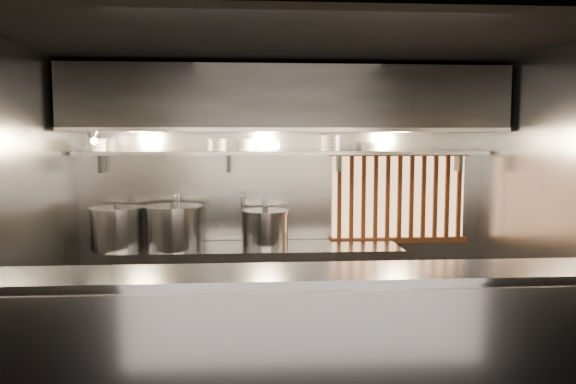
{
  "coord_description": "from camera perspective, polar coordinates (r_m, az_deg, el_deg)",
  "views": [
    {
      "loc": [
        -0.39,
        -4.71,
        2.04
      ],
      "look_at": [
        -0.02,
        0.55,
        1.53
      ],
      "focal_mm": 35.0,
      "sensor_mm": 36.0,
      "label": 1
    }
  ],
  "objects": [
    {
      "name": "heat_lamp",
      "position": [
        5.76,
        -19.32,
        5.47
      ],
      "size": [
        0.25,
        0.35,
        0.2
      ],
      "color": "#98989D",
      "rests_on": "exhaust_hood"
    },
    {
      "name": "stock_pot_mid",
      "position": [
        5.92,
        -11.51,
        -3.49
      ],
      "size": [
        0.75,
        0.75,
        0.49
      ],
      "rotation": [
        0.0,
        0.0,
        -0.32
      ],
      "color": "#98989D",
      "rests_on": "cooking_bench"
    },
    {
      "name": "ceiling",
      "position": [
        4.79,
        0.69,
        14.64
      ],
      "size": [
        4.5,
        4.5,
        0.0
      ],
      "primitive_type": "plane",
      "rotation": [
        3.14,
        0.0,
        0.0
      ],
      "color": "black",
      "rests_on": "wall_back"
    },
    {
      "name": "faucet_left",
      "position": [
        6.17,
        -11.11,
        -1.42
      ],
      "size": [
        0.04,
        0.3,
        0.5
      ],
      "color": "silver",
      "rests_on": "wall_back"
    },
    {
      "name": "serving_counter",
      "position": [
        4.05,
        1.81,
        -15.82
      ],
      "size": [
        4.5,
        0.56,
        1.13
      ],
      "color": "#98989D",
      "rests_on": "floor"
    },
    {
      "name": "cooking_bench",
      "position": [
        6.05,
        -3.11,
        -9.72
      ],
      "size": [
        3.0,
        0.7,
        0.9
      ],
      "primitive_type": "cube",
      "color": "#98989D",
      "rests_on": "floor"
    },
    {
      "name": "bowl_stack_0",
      "position": [
        6.24,
        -18.94,
        4.53
      ],
      "size": [
        0.22,
        0.22,
        0.13
      ],
      "color": "silver",
      "rests_on": "bowl_shelf"
    },
    {
      "name": "pendant_bulb",
      "position": [
        5.92,
        -1.25,
        4.75
      ],
      "size": [
        0.09,
        0.09,
        0.19
      ],
      "color": "#2D2D30",
      "rests_on": "exhaust_hood"
    },
    {
      "name": "wall_back",
      "position": [
        6.26,
        -0.46,
        -0.36
      ],
      "size": [
        4.5,
        0.0,
        4.5
      ],
      "primitive_type": "plane",
      "rotation": [
        1.57,
        0.0,
        0.0
      ],
      "color": "gray",
      "rests_on": "floor"
    },
    {
      "name": "floor",
      "position": [
        5.15,
        0.65,
        -17.83
      ],
      "size": [
        4.5,
        4.5,
        0.0
      ],
      "primitive_type": "plane",
      "color": "black",
      "rests_on": "ground"
    },
    {
      "name": "wall_left",
      "position": [
        5.11,
        -25.4,
        -2.22
      ],
      "size": [
        0.0,
        3.0,
        3.0
      ],
      "primitive_type": "plane",
      "rotation": [
        1.57,
        0.0,
        1.57
      ],
      "color": "gray",
      "rests_on": "floor"
    },
    {
      "name": "bowl_stack_2",
      "position": [
        6.03,
        -4.3,
        4.79
      ],
      "size": [
        0.21,
        0.21,
        0.13
      ],
      "color": "silver",
      "rests_on": "bowl_shelf"
    },
    {
      "name": "stock_pot_right",
      "position": [
        5.96,
        -2.32,
        -3.64
      ],
      "size": [
        0.51,
        0.51,
        0.42
      ],
      "rotation": [
        0.0,
        0.0,
        -0.0
      ],
      "color": "#98989D",
      "rests_on": "cooking_bench"
    },
    {
      "name": "bowl_stack_1",
      "position": [
        6.04,
        -7.21,
        4.76
      ],
      "size": [
        0.21,
        0.21,
        0.13
      ],
      "color": "silver",
      "rests_on": "bowl_shelf"
    },
    {
      "name": "bowl_stack_4",
      "position": [
        6.18,
        8.4,
        4.59
      ],
      "size": [
        0.22,
        0.22,
        0.09
      ],
      "color": "silver",
      "rests_on": "bowl_shelf"
    },
    {
      "name": "faucet_right",
      "position": [
        6.12,
        -4.59,
        -1.39
      ],
      "size": [
        0.04,
        0.3,
        0.5
      ],
      "color": "silver",
      "rests_on": "wall_back"
    },
    {
      "name": "wall_right",
      "position": [
        5.44,
        25.03,
        -1.76
      ],
      "size": [
        0.0,
        3.0,
        3.0
      ],
      "primitive_type": "plane",
      "rotation": [
        1.57,
        0.0,
        -1.57
      ],
      "color": "gray",
      "rests_on": "floor"
    },
    {
      "name": "wood_screen",
      "position": [
        6.43,
        11.21,
        -0.49
      ],
      "size": [
        1.56,
        0.09,
        1.04
      ],
      "color": "#FFB572",
      "rests_on": "wall_back"
    },
    {
      "name": "exhaust_hood",
      "position": [
        5.84,
        -0.22,
        9.28
      ],
      "size": [
        4.4,
        0.81,
        0.65
      ],
      "color": "#2D2D30",
      "rests_on": "ceiling"
    },
    {
      "name": "bowl_stack_3",
      "position": [
        6.1,
        4.33,
        4.98
      ],
      "size": [
        0.22,
        0.22,
        0.17
      ],
      "color": "silver",
      "rests_on": "bowl_shelf"
    },
    {
      "name": "stock_pot_left",
      "position": [
        6.08,
        -16.96,
        -3.47
      ],
      "size": [
        0.57,
        0.57,
        0.47
      ],
      "rotation": [
        0.0,
        0.0,
        0.01
      ],
      "color": "#98989D",
      "rests_on": "cooking_bench"
    },
    {
      "name": "bowl_shelf",
      "position": [
        6.05,
        -0.36,
        3.99
      ],
      "size": [
        4.4,
        0.34,
        0.04
      ],
      "primitive_type": "cube",
      "color": "#98989D",
      "rests_on": "wall_back"
    }
  ]
}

